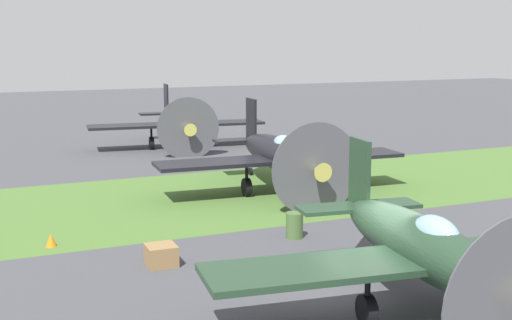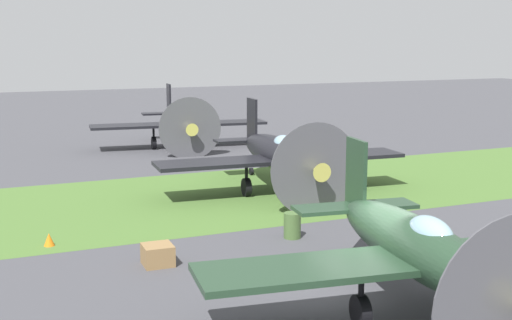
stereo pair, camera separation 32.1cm
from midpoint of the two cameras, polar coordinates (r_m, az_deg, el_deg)
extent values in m
plane|color=#424247|center=(18.98, 9.35, -11.06)|extent=(160.00, 160.00, 0.00)
cube|color=#476B2D|center=(29.72, -3.71, -3.15)|extent=(120.00, 11.00, 0.01)
ellipsoid|color=#233D28|center=(17.58, 13.79, -7.04)|extent=(2.53, 8.17, 1.47)
cube|color=#233D28|center=(17.24, 14.55, -8.03)|extent=(11.52, 3.52, 0.17)
cube|color=#233D28|center=(20.48, 8.89, -1.36)|extent=(0.29, 1.31, 2.25)
cube|color=#233D28|center=(20.69, 8.82, -3.93)|extent=(3.89, 1.56, 0.12)
ellipsoid|color=#8CB2C6|center=(16.85, 15.05, -6.03)|extent=(1.04, 1.75, 0.83)
cylinder|color=black|center=(18.41, 19.28, -10.85)|extent=(0.37, 0.83, 0.80)
cylinder|color=black|center=(18.22, 19.38, -9.18)|extent=(0.14, 0.14, 1.14)
cylinder|color=black|center=(16.77, 9.38, -12.50)|extent=(0.37, 0.83, 0.80)
cylinder|color=black|center=(16.56, 9.44, -10.68)|extent=(0.14, 0.14, 1.14)
cylinder|color=black|center=(21.25, 8.57, -8.17)|extent=(0.19, 0.39, 0.38)
ellipsoid|color=black|center=(30.67, 2.19, 0.56)|extent=(2.07, 8.18, 1.48)
cube|color=black|center=(30.26, 2.52, 0.08)|extent=(11.54, 2.87, 0.17)
cube|color=black|center=(33.94, -0.07, 3.32)|extent=(0.22, 1.31, 2.26)
cube|color=black|center=(34.07, -0.07, 1.73)|extent=(3.88, 1.35, 0.12)
cone|color=#B7B24C|center=(26.73, 5.58, -0.91)|extent=(0.82, 0.89, 0.76)
cylinder|color=#4C4C51|center=(26.95, 5.37, -0.81)|extent=(3.80, 0.33, 3.81)
ellipsoid|color=#8CB2C6|center=(29.93, 2.70, 1.32)|extent=(0.95, 1.72, 0.83)
cylinder|color=black|center=(31.04, 5.55, -1.85)|extent=(0.32, 0.83, 0.81)
cylinder|color=black|center=(30.93, 5.56, -0.82)|extent=(0.14, 0.14, 1.14)
cylinder|color=black|center=(29.79, -0.50, -2.31)|extent=(0.32, 0.83, 0.81)
cylinder|color=black|center=(29.67, -0.50, -1.23)|extent=(0.14, 0.14, 1.14)
cylinder|color=black|center=(34.46, -0.13, -0.97)|extent=(0.17, 0.39, 0.38)
ellipsoid|color=black|center=(43.72, -6.38, 3.31)|extent=(2.39, 8.01, 1.44)
cube|color=black|center=(43.29, -6.27, 3.01)|extent=(11.30, 3.32, 0.16)
cube|color=black|center=(47.14, -7.18, 5.06)|extent=(0.27, 1.28, 2.21)
cube|color=black|center=(47.23, -7.16, 3.94)|extent=(3.81, 1.49, 0.12)
cone|color=#B7B24C|center=(39.59, -5.30, 2.62)|extent=(0.84, 0.90, 0.74)
cylinder|color=#4C4C51|center=(39.81, -5.36, 2.66)|extent=(3.69, 0.50, 3.71)
ellipsoid|color=#8CB2C6|center=(42.98, -6.23, 3.87)|extent=(1.00, 1.71, 0.81)
cylinder|color=black|center=(43.65, -4.04, 1.63)|extent=(0.35, 0.81, 0.79)
cylinder|color=black|center=(43.57, -4.05, 2.35)|extent=(0.14, 0.14, 1.11)
cylinder|color=black|center=(43.06, -8.42, 1.43)|extent=(0.35, 0.81, 0.79)
cylinder|color=black|center=(42.98, -8.44, 2.16)|extent=(0.14, 0.14, 1.11)
cylinder|color=black|center=(47.54, -7.14, 2.02)|extent=(0.18, 0.39, 0.37)
cylinder|color=#476633|center=(23.61, 3.48, -5.54)|extent=(0.60, 0.60, 0.90)
cube|color=olive|center=(21.05, -7.87, -7.95)|extent=(0.93, 0.93, 0.64)
cone|color=orange|center=(23.73, -16.71, -6.46)|extent=(0.36, 0.36, 0.44)
camera|label=1|loc=(0.16, -89.70, 0.05)|focal=47.33mm
camera|label=2|loc=(0.16, 90.30, -0.05)|focal=47.33mm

